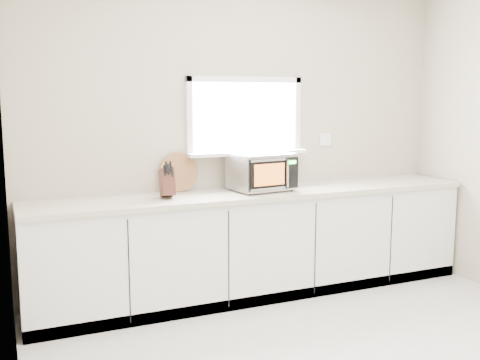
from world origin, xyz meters
TOP-DOWN VIEW (x-y plane):
  - back_wall at (0.00, 2.00)m, footprint 4.00×0.17m
  - cabinets at (0.00, 1.70)m, footprint 3.92×0.60m
  - countertop at (0.00, 1.69)m, footprint 3.92×0.64m
  - microwave at (0.04, 1.71)m, footprint 0.54×0.45m
  - knife_block at (-0.81, 1.68)m, footprint 0.11×0.21m
  - cutting_board at (-0.64, 1.94)m, footprint 0.34×0.08m
  - coffee_grinder at (0.11, 1.77)m, footprint 0.15×0.15m

SIDE VIEW (x-z plane):
  - cabinets at x=0.00m, z-range 0.00..0.88m
  - countertop at x=0.00m, z-range 0.88..0.92m
  - coffee_grinder at x=0.11m, z-range 0.92..1.13m
  - knife_block at x=-0.81m, z-range 0.90..1.20m
  - cutting_board at x=-0.64m, z-range 0.92..1.26m
  - microwave at x=0.04m, z-range 0.93..1.25m
  - back_wall at x=0.00m, z-range 0.01..2.71m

